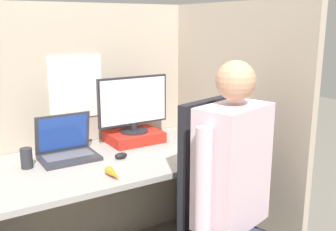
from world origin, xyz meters
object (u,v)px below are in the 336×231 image
Objects in this scene: person at (237,193)px; laptop at (67,150)px; carrot_toy at (113,174)px; paper_box at (134,137)px; monitor at (133,104)px; pen_cup at (27,158)px; office_chair at (220,217)px; stapler at (198,136)px.

laptop is at bearing 117.23° from person.
laptop is 2.11× the size of carrot_toy.
paper_box is 0.21m from monitor.
person reaches higher than laptop.
paper_box is 0.69m from pen_cup.
paper_box is 0.83m from office_chair.
laptop reaches higher than pen_cup.
person is (0.00, -0.97, -0.01)m from paper_box.
monitor is 0.91m from office_chair.
laptop is (-0.46, -0.08, -0.20)m from monitor.
person reaches higher than paper_box.
office_chair reaches higher than laptop.
paper_box is at bearing 53.24° from carrot_toy.
monitor is 0.50m from laptop.
pen_cup is at bearing -170.41° from paper_box.
paper_box is 1.07× the size of laptop.
paper_box is 0.46m from laptop.
paper_box is at bearing 90.20° from person.
person is (-0.05, -0.17, 0.20)m from office_chair.
paper_box is 0.25× the size of person.
carrot_toy is 0.61m from person.
carrot_toy is 0.13× the size of office_chair.
office_chair is at bearing -38.19° from carrot_toy.
monitor is at bearing 53.40° from carrot_toy.
stapler is 0.81m from carrot_toy.
person is 12.37× the size of pen_cup.
paper_box is 0.30× the size of office_chair.
person reaches higher than monitor.
laptop reaches higher than carrot_toy.
stapler is 0.11× the size of person.
office_chair reaches higher than stapler.
monitor is 4.32× the size of pen_cup.
carrot_toy is 1.37× the size of pen_cup.
stapler is at bearing -5.94° from laptop.
person is (-0.38, -0.80, 0.00)m from stapler.
carrot_toy is at bearing 126.55° from person.
office_chair is 1.03m from pen_cup.
laptop is (-0.46, -0.08, 0.02)m from paper_box.
pen_cup is at bearing 131.74° from carrot_toy.
stapler is 1.03× the size of carrot_toy.
person reaches higher than pen_cup.
person is at bearing -51.14° from pen_cup.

